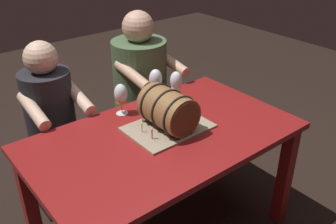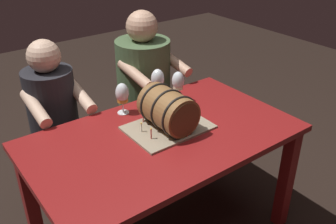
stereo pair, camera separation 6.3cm
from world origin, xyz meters
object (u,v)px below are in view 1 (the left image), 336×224
(dining_table, at_px, (164,151))
(person_seated_right, at_px, (141,97))
(person_seated_left, at_px, (54,137))
(wine_glass_empty, at_px, (156,79))
(wine_glass_white, at_px, (176,82))
(wine_glass_amber, at_px, (121,95))
(barrel_cake, at_px, (168,111))

(dining_table, distance_m, person_seated_right, 0.77)
(dining_table, xyz_separation_m, person_seated_left, (-0.34, 0.69, -0.12))
(wine_glass_empty, distance_m, wine_glass_white, 0.12)
(wine_glass_white, xyz_separation_m, person_seated_left, (-0.63, 0.44, -0.35))
(dining_table, distance_m, person_seated_left, 0.78)
(wine_glass_white, distance_m, person_seated_left, 0.85)
(wine_glass_empty, bearing_deg, person_seated_left, 146.62)
(wine_glass_amber, xyz_separation_m, person_seated_left, (-0.29, 0.36, -0.35))
(dining_table, xyz_separation_m, barrel_cake, (0.05, 0.03, 0.21))
(person_seated_right, bearing_deg, barrel_cake, -113.14)
(dining_table, relative_size, wine_glass_white, 7.24)
(wine_glass_empty, relative_size, wine_glass_white, 1.06)
(barrel_cake, distance_m, wine_glass_amber, 0.31)
(wine_glass_white, height_order, person_seated_right, person_seated_right)
(dining_table, distance_m, wine_glass_white, 0.46)
(barrel_cake, height_order, wine_glass_white, barrel_cake)
(wine_glass_empty, height_order, person_seated_left, person_seated_left)
(wine_glass_empty, height_order, person_seated_right, person_seated_right)
(dining_table, xyz_separation_m, wine_glass_white, (0.30, 0.25, 0.24))
(wine_glass_white, relative_size, person_seated_left, 0.17)
(wine_glass_empty, bearing_deg, barrel_cake, -116.24)
(wine_glass_amber, bearing_deg, dining_table, -81.56)
(dining_table, xyz_separation_m, person_seated_right, (0.34, 0.69, -0.05))
(barrel_cake, distance_m, person_seated_left, 0.84)
(wine_glass_amber, height_order, person_seated_left, person_seated_left)
(dining_table, bearing_deg, person_seated_right, 64.06)
(person_seated_left, bearing_deg, dining_table, -64.05)
(wine_glass_amber, xyz_separation_m, wine_glass_white, (0.35, -0.07, 0.01))
(wine_glass_white, height_order, person_seated_left, person_seated_left)
(barrel_cake, height_order, wine_glass_empty, barrel_cake)
(barrel_cake, bearing_deg, person_seated_right, 66.86)
(barrel_cake, xyz_separation_m, wine_glass_empty, (0.15, 0.30, 0.04))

